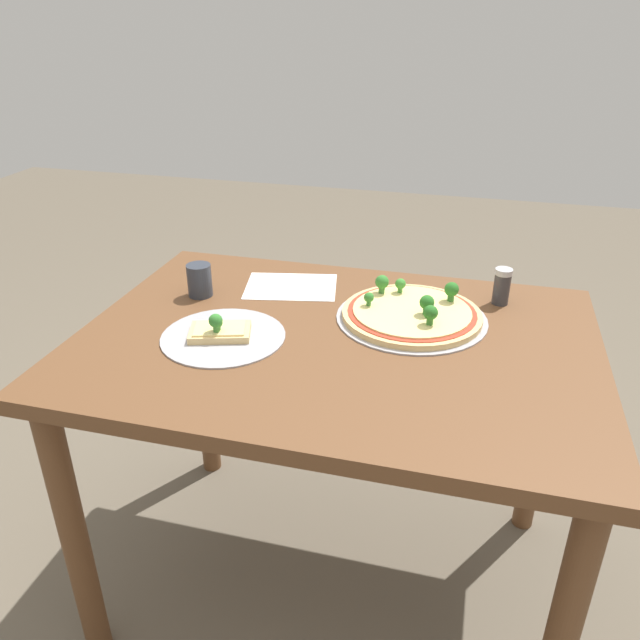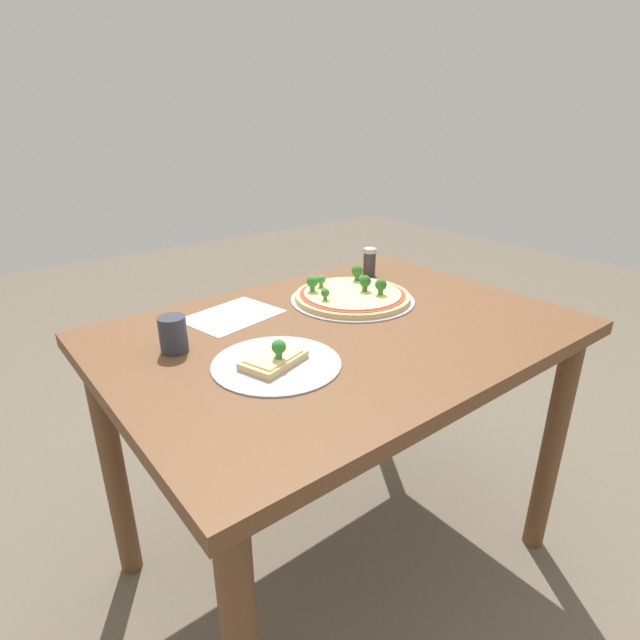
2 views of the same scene
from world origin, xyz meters
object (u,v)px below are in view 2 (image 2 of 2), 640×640
condiment_shaker (369,262)px  dining_table (341,365)px  pizza_tray_slice (275,361)px  pizza_tray_whole (352,295)px  drinking_cup (173,334)px

condiment_shaker → dining_table: bearing=-142.3°
pizza_tray_slice → condiment_shaker: size_ratio=3.02×
pizza_tray_whole → pizza_tray_slice: pizza_tray_whole is taller
dining_table → condiment_shaker: bearing=37.7°
drinking_cup → condiment_shaker: (0.74, 0.14, 0.00)m
pizza_tray_whole → pizza_tray_slice: 0.45m
dining_table → drinking_cup: size_ratio=13.84×
condiment_shaker → drinking_cup: bearing=-168.9°
drinking_cup → condiment_shaker: size_ratio=0.90×
pizza_tray_slice → pizza_tray_whole: bearing=26.9°
drinking_cup → pizza_tray_slice: bearing=-54.5°
pizza_tray_whole → drinking_cup: size_ratio=4.27×
pizza_tray_whole → dining_table: bearing=-138.9°
pizza_tray_slice → condiment_shaker: 0.69m
drinking_cup → dining_table: bearing=-18.2°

